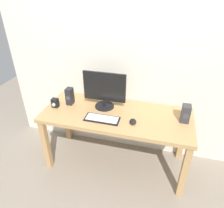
{
  "coord_description": "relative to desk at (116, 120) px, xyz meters",
  "views": [
    {
      "loc": [
        0.45,
        -1.87,
        2.02
      ],
      "look_at": [
        -0.05,
        0.0,
        0.85
      ],
      "focal_mm": 33.36,
      "sensor_mm": 36.0,
      "label": 1
    }
  ],
  "objects": [
    {
      "name": "ground_plane",
      "position": [
        0.0,
        0.0,
        -0.64
      ],
      "size": [
        6.0,
        6.0,
        0.0
      ],
      "primitive_type": "plane",
      "color": "gray"
    },
    {
      "name": "wall_back",
      "position": [
        0.0,
        0.37,
        0.86
      ],
      "size": [
        3.01,
        0.04,
        3.0
      ],
      "primitive_type": "cube",
      "color": "silver",
      "rests_on": "ground_plane"
    },
    {
      "name": "desk",
      "position": [
        0.0,
        0.0,
        0.0
      ],
      "size": [
        1.66,
        0.67,
        0.73
      ],
      "color": "tan",
      "rests_on": "ground_plane"
    },
    {
      "name": "monitor",
      "position": [
        -0.17,
        0.12,
        0.31
      ],
      "size": [
        0.49,
        0.22,
        0.42
      ],
      "color": "black",
      "rests_on": "desk"
    },
    {
      "name": "keyboard_primary",
      "position": [
        -0.12,
        -0.14,
        0.1
      ],
      "size": [
        0.37,
        0.15,
        0.02
      ],
      "color": "black",
      "rests_on": "desk"
    },
    {
      "name": "mouse",
      "position": [
        0.21,
        -0.12,
        0.11
      ],
      "size": [
        0.09,
        0.12,
        0.04
      ],
      "primitive_type": "ellipsoid",
      "rotation": [
        0.0,
        0.0,
        0.2
      ],
      "color": "black",
      "rests_on": "desk"
    },
    {
      "name": "speaker_right",
      "position": [
        0.72,
        0.05,
        0.19
      ],
      "size": [
        0.09,
        0.1,
        0.19
      ],
      "color": "#333338",
      "rests_on": "desk"
    },
    {
      "name": "speaker_left",
      "position": [
        -0.59,
        0.08,
        0.19
      ],
      "size": [
        0.07,
        0.1,
        0.2
      ],
      "color": "#232328",
      "rests_on": "desk"
    },
    {
      "name": "audio_controller",
      "position": [
        -0.73,
        -0.04,
        0.14
      ],
      "size": [
        0.07,
        0.07,
        0.11
      ],
      "color": "black",
      "rests_on": "desk"
    }
  ]
}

